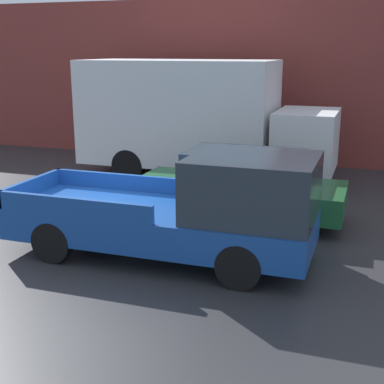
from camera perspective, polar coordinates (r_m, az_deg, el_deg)
The scene contains 5 objects.
ground_plane at distance 10.56m, azimuth -10.24°, elevation -5.87°, with size 60.00×60.00×0.00m, color #2D2D30.
building_wall at distance 18.35m, azimuth 3.44°, elevation 11.72°, with size 28.00×0.15×5.34m.
pickup_truck at distance 9.52m, azimuth -0.20°, elevation -2.01°, with size 5.54×2.03×1.99m.
car at distance 11.96m, azimuth 5.26°, elevation 0.74°, with size 4.63×1.88×1.56m.
delivery_truck at distance 15.72m, azimuth 0.37°, elevation 8.07°, with size 7.31×2.61×3.42m.
Camera 1 is at (4.91, -8.57, 3.72)m, focal length 50.00 mm.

